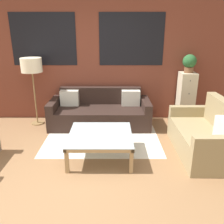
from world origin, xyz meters
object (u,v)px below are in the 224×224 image
floor_lamp (32,67)px  drawer_cabinet (186,98)px  potted_plant (189,63)px  couch_dark (100,113)px  settee_vintage (205,136)px  coffee_table (100,137)px

floor_lamp → drawer_cabinet: floor_lamp is taller
drawer_cabinet → potted_plant: (0.00, 0.00, 0.78)m
couch_dark → drawer_cabinet: size_ratio=1.90×
potted_plant → settee_vintage: bearing=-93.4°
coffee_table → drawer_cabinet: (1.84, 1.62, 0.21)m
coffee_table → potted_plant: 2.64m
drawer_cabinet → floor_lamp: bearing=-177.5°
coffee_table → drawer_cabinet: drawer_cabinet is taller
settee_vintage → floor_lamp: bearing=157.3°
couch_dark → floor_lamp: 1.73m
coffee_table → settee_vintage: bearing=3.8°
settee_vintage → floor_lamp: floor_lamp is taller
couch_dark → potted_plant: bearing=6.6°
couch_dark → drawer_cabinet: (1.92, 0.22, 0.28)m
floor_lamp → drawer_cabinet: size_ratio=1.30×
settee_vintage → couch_dark: bearing=145.0°
floor_lamp → potted_plant: size_ratio=3.75×
coffee_table → floor_lamp: bearing=135.3°
floor_lamp → couch_dark: bearing=-3.0°
drawer_cabinet → potted_plant: 0.78m
couch_dark → floor_lamp: size_ratio=1.47×
couch_dark → settee_vintage: settee_vintage is taller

